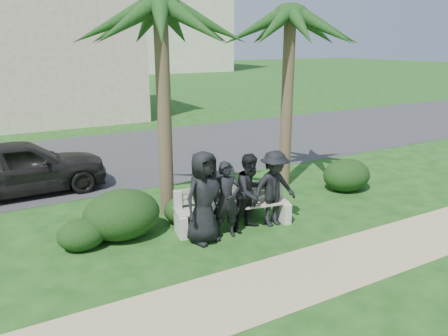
{
  "coord_description": "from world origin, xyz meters",
  "views": [
    {
      "loc": [
        -4.63,
        -7.04,
        3.92
      ],
      "look_at": [
        -0.07,
        1.0,
        1.25
      ],
      "focal_mm": 35.0,
      "sensor_mm": 36.0,
      "label": 1
    }
  ],
  "objects": [
    {
      "name": "hedge_c",
      "position": [
        -0.88,
        1.34,
        0.32
      ],
      "size": [
        0.99,
        0.82,
        0.65
      ],
      "primitive_type": "ellipsoid",
      "color": "black",
      "rests_on": "ground"
    },
    {
      "name": "asphalt_street",
      "position": [
        0.0,
        8.0,
        0.0
      ],
      "size": [
        160.0,
        8.0,
        0.01
      ],
      "primitive_type": "cube",
      "color": "#2D2D30",
      "rests_on": "ground"
    },
    {
      "name": "man_b",
      "position": [
        -0.43,
        0.26,
        0.8
      ],
      "size": [
        0.67,
        0.53,
        1.61
      ],
      "primitive_type": "imported",
      "rotation": [
        0.0,
        0.0,
        -0.28
      ],
      "color": "black",
      "rests_on": "ground"
    },
    {
      "name": "man_c",
      "position": [
        0.2,
        0.33,
        0.84
      ],
      "size": [
        0.95,
        0.82,
        1.68
      ],
      "primitive_type": "imported",
      "rotation": [
        0.0,
        0.0,
        0.24
      ],
      "color": "black",
      "rests_on": "ground"
    },
    {
      "name": "ground",
      "position": [
        0.0,
        0.0,
        0.0
      ],
      "size": [
        160.0,
        160.0,
        0.0
      ],
      "primitive_type": "plane",
      "color": "#183D11",
      "rests_on": "ground"
    },
    {
      "name": "hedge_f",
      "position": [
        3.92,
        1.23,
        0.44
      ],
      "size": [
        1.36,
        1.12,
        0.88
      ],
      "primitive_type": "ellipsoid",
      "color": "black",
      "rests_on": "ground"
    },
    {
      "name": "hedge_b",
      "position": [
        -2.33,
        1.31,
        0.52
      ],
      "size": [
        1.59,
        1.32,
        1.04
      ],
      "primitive_type": "ellipsoid",
      "color": "black",
      "rests_on": "ground"
    },
    {
      "name": "hedge_d",
      "position": [
        0.54,
        1.28,
        0.34
      ],
      "size": [
        1.06,
        0.87,
        0.69
      ],
      "primitive_type": "ellipsoid",
      "color": "black",
      "rests_on": "ground"
    },
    {
      "name": "stucco_bldg_right",
      "position": [
        -1.0,
        18.0,
        3.66
      ],
      "size": [
        8.4,
        8.4,
        7.3
      ],
      "color": "tan",
      "rests_on": "ground"
    },
    {
      "name": "palm_left",
      "position": [
        -1.04,
        1.99,
        4.58
      ],
      "size": [
        3.0,
        3.0,
        5.55
      ],
      "color": "brown",
      "rests_on": "ground"
    },
    {
      "name": "hedge_a",
      "position": [
        -3.19,
        1.17,
        0.31
      ],
      "size": [
        0.95,
        0.78,
        0.62
      ],
      "primitive_type": "ellipsoid",
      "color": "black",
      "rests_on": "ground"
    },
    {
      "name": "palm_right",
      "position": [
        2.71,
        2.44,
        4.56
      ],
      "size": [
        3.0,
        3.0,
        5.52
      ],
      "color": "brown",
      "rests_on": "ground"
    },
    {
      "name": "footpath",
      "position": [
        0.0,
        -1.8,
        0.0
      ],
      "size": [
        30.0,
        1.6,
        0.01
      ],
      "primitive_type": "cube",
      "color": "tan",
      "rests_on": "ground"
    },
    {
      "name": "man_a",
      "position": [
        -0.95,
        0.26,
        0.95
      ],
      "size": [
        1.05,
        0.81,
        1.9
      ],
      "primitive_type": "imported",
      "rotation": [
        0.0,
        0.0,
        0.25
      ],
      "color": "black",
      "rests_on": "ground"
    },
    {
      "name": "car_a",
      "position": [
        -3.86,
        5.24,
        0.74
      ],
      "size": [
        4.37,
        1.78,
        1.49
      ],
      "primitive_type": "imported",
      "rotation": [
        0.0,
        0.0,
        1.58
      ],
      "color": "black",
      "rests_on": "ground"
    },
    {
      "name": "park_bench",
      "position": [
        -0.08,
        0.61,
        0.4
      ],
      "size": [
        2.64,
        1.03,
        0.89
      ],
      "rotation": [
        0.0,
        0.0,
        -0.18
      ],
      "color": "#A19687",
      "rests_on": "ground"
    },
    {
      "name": "man_d",
      "position": [
        0.76,
        0.25,
        0.85
      ],
      "size": [
        1.1,
        0.64,
        1.7
      ],
      "primitive_type": "imported",
      "rotation": [
        0.0,
        0.0,
        -0.01
      ],
      "color": "black",
      "rests_on": "ground"
    }
  ]
}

